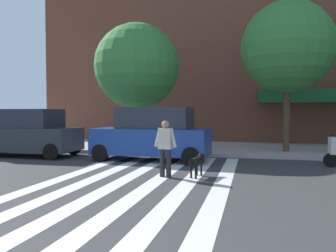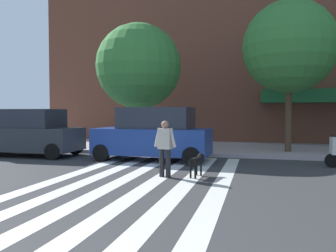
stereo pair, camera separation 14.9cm
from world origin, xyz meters
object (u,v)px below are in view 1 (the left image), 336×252
parked_car_near_curb (24,133)px  dog_on_leash (197,162)px  pedestrian_dog_walker (165,145)px  parked_car_behind_first (152,135)px  street_tree_middle (287,48)px  street_tree_nearest (137,66)px

parked_car_near_curb → dog_on_leash: bearing=-20.3°
pedestrian_dog_walker → dog_on_leash: (0.88, 0.28, -0.48)m
parked_car_behind_first → street_tree_middle: 7.16m
parked_car_near_curb → street_tree_nearest: size_ratio=0.82×
parked_car_behind_first → dog_on_leash: (2.22, -2.94, -0.57)m
street_tree_middle → pedestrian_dog_walker: bearing=-121.6°
parked_car_near_curb → street_tree_middle: 12.04m
street_tree_middle → dog_on_leash: (-3.03, -6.08, -4.28)m
street_tree_middle → parked_car_near_curb: bearing=-164.1°
parked_car_near_curb → dog_on_leash: parked_car_near_curb is taller
street_tree_nearest → pedestrian_dog_walker: bearing=-63.8°
parked_car_behind_first → dog_on_leash: 3.73m
parked_car_near_curb → street_tree_nearest: bearing=30.9°
parked_car_near_curb → dog_on_leash: (7.97, -2.95, -0.53)m
street_tree_middle → dog_on_leash: 8.03m
street_tree_nearest → pedestrian_dog_walker: size_ratio=3.59×
street_tree_nearest → pedestrian_dog_walker: (2.84, -5.77, -3.11)m
dog_on_leash → street_tree_nearest: bearing=124.1°
street_tree_nearest → street_tree_middle: 6.81m
street_tree_middle → dog_on_leash: size_ratio=5.96×
parked_car_near_curb → street_tree_nearest: (4.26, 2.54, 3.06)m
parked_car_behind_first → street_tree_nearest: bearing=120.4°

